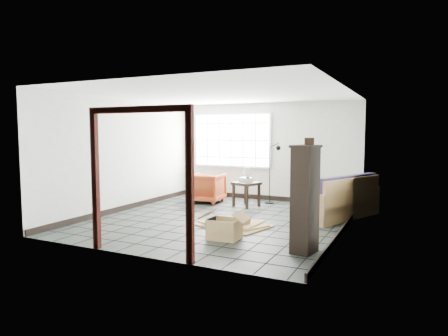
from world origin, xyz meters
The scene contains 15 objects.
ground centered at (0.00, 0.00, 0.00)m, with size 5.50×5.50×0.00m, color black.
room_shell centered at (0.00, 0.03, 1.68)m, with size 5.02×5.52×2.61m.
window_panel centered at (-1.00, 2.70, 1.60)m, with size 2.32×0.08×1.52m.
doorway_trim centered at (0.00, -2.70, 1.38)m, with size 1.80×0.08×2.20m.
futon_sofa centered at (2.21, 1.27, 0.33)m, with size 1.56×2.22×0.92m.
armchair centered at (-1.24, 1.69, 0.42)m, with size 0.81×0.76×0.84m, color #8D3B14.
side_table centered at (-0.09, 1.59, 0.50)m, with size 0.70×0.70×0.61m.
table_lamp centered at (-0.04, 1.58, 0.86)m, with size 0.30×0.30×0.37m.
projector centered at (-0.13, 1.66, 0.66)m, with size 0.32×0.27×0.10m.
floor_lamp centered at (0.39, 2.23, 0.83)m, with size 0.45×0.28×1.56m.
console_shelf centered at (-1.54, 1.96, 0.32)m, with size 0.89×0.57×0.65m.
tall_shelf centered at (2.15, -1.51, 0.83)m, with size 0.42×0.50×1.63m.
pot centered at (2.19, -1.48, 1.69)m, with size 0.16×0.16×0.11m.
open_box centered at (0.72, -1.33, 0.17)m, with size 0.86×0.45×0.48m.
cardboard_pile centered at (0.48, -0.42, 0.05)m, with size 1.53×1.28×0.19m.
Camera 1 is at (3.63, -7.37, 1.82)m, focal length 32.00 mm.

